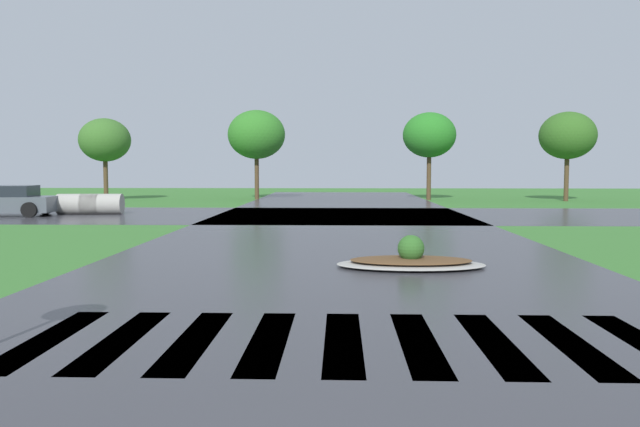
% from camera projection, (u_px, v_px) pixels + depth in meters
% --- Properties ---
extents(asphalt_roadway, '(10.91, 80.00, 0.01)m').
position_uv_depth(asphalt_roadway, '(342.00, 270.00, 12.89)').
color(asphalt_roadway, '#35353A').
rests_on(asphalt_roadway, ground).
extents(asphalt_cross_road, '(90.00, 9.82, 0.01)m').
position_uv_depth(asphalt_cross_road, '(341.00, 215.00, 27.53)').
color(asphalt_cross_road, '#35353A').
rests_on(asphalt_cross_road, ground).
extents(crosswalk_stripes, '(7.65, 2.82, 0.01)m').
position_uv_depth(crosswalk_stripes, '(343.00, 341.00, 7.60)').
color(crosswalk_stripes, white).
rests_on(crosswalk_stripes, ground).
extents(median_island, '(3.12, 1.64, 0.68)m').
position_uv_depth(median_island, '(411.00, 261.00, 13.20)').
color(median_island, '#9E9B93').
rests_on(median_island, ground).
extents(car_blue_compact, '(4.45, 2.44, 1.31)m').
position_uv_depth(car_blue_compact, '(4.00, 201.00, 27.07)').
color(car_blue_compact, '#4C545B').
rests_on(car_blue_compact, ground).
extents(drainage_pipe_stack, '(2.88, 1.11, 0.91)m').
position_uv_depth(drainage_pipe_stack, '(90.00, 204.00, 28.11)').
color(drainage_pipe_stack, '#9E9B93').
rests_on(drainage_pipe_stack, ground).
extents(background_treeline, '(42.69, 5.86, 5.78)m').
position_uv_depth(background_treeline, '(406.00, 137.00, 39.44)').
color(background_treeline, '#4C3823').
rests_on(background_treeline, ground).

